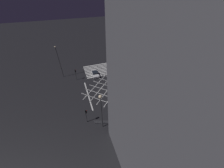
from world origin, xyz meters
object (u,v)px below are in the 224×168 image
at_px(street_lamp_east, 101,104).
at_px(traffic_light_se_main, 75,73).
at_px(traffic_light_sw_main, 126,63).
at_px(traffic_light_ne_main, 86,114).
at_px(waiting_car, 95,74).
at_px(traffic_light_nw_main, 152,95).
at_px(street_lamp_west, 138,100).
at_px(traffic_light_median_north, 125,103).
at_px(street_tree_near, 135,54).
at_px(street_lamp_far, 59,59).

bearing_deg(street_lamp_east, traffic_light_se_main, -80.89).
bearing_deg(street_lamp_east, traffic_light_sw_main, -125.89).
height_order(traffic_light_ne_main, traffic_light_sw_main, traffic_light_ne_main).
bearing_deg(traffic_light_sw_main, waiting_car, 0.58).
bearing_deg(traffic_light_ne_main, traffic_light_nw_main, 1.20).
xyz_separation_m(traffic_light_nw_main, street_lamp_west, (5.29, 2.39, 2.47)).
bearing_deg(traffic_light_nw_main, traffic_light_sw_main, -92.57).
xyz_separation_m(traffic_light_sw_main, waiting_car, (10.68, 0.11, -1.84)).
bearing_deg(traffic_light_median_north, street_tree_near, -32.88).
distance_m(street_lamp_east, street_tree_near, 28.36).
relative_size(traffic_light_nw_main, traffic_light_se_main, 0.93).
xyz_separation_m(traffic_light_sw_main, traffic_light_se_main, (16.53, 0.60, 0.19)).
relative_size(traffic_light_sw_main, waiting_car, 0.81).
bearing_deg(street_lamp_west, traffic_light_se_main, -59.80).
distance_m(traffic_light_median_north, traffic_light_sw_main, 18.45).
height_order(street_lamp_west, waiting_car, street_lamp_west).
distance_m(traffic_light_median_north, waiting_car, 16.94).
distance_m(traffic_light_nw_main, street_lamp_east, 13.83).
relative_size(traffic_light_nw_main, street_tree_near, 0.62).
bearing_deg(traffic_light_ne_main, waiting_car, 71.20).
xyz_separation_m(street_lamp_far, waiting_car, (-9.61, 2.63, -5.51)).
distance_m(traffic_light_median_north, street_lamp_far, 23.04).
bearing_deg(traffic_light_ne_main, street_tree_near, 42.76).
relative_size(traffic_light_nw_main, waiting_car, 0.81).
height_order(traffic_light_median_north, street_lamp_east, street_lamp_east).
bearing_deg(street_lamp_east, street_tree_near, -130.22).
bearing_deg(traffic_light_nw_main, street_tree_near, -105.67).
relative_size(traffic_light_se_main, waiting_car, 0.87).
relative_size(traffic_light_median_north, street_tree_near, 0.76).
xyz_separation_m(traffic_light_sw_main, street_lamp_west, (6.02, 18.66, 2.55)).
relative_size(street_lamp_west, street_tree_near, 1.45).
bearing_deg(street_lamp_west, traffic_light_nw_main, -155.73).
height_order(traffic_light_nw_main, traffic_light_se_main, traffic_light_se_main).
distance_m(traffic_light_ne_main, traffic_light_sw_main, 23.27).
relative_size(street_lamp_far, waiting_car, 2.36).
bearing_deg(traffic_light_sw_main, street_tree_near, -149.36).
height_order(traffic_light_se_main, waiting_car, traffic_light_se_main).
bearing_deg(traffic_light_ne_main, street_lamp_far, 101.79).
distance_m(traffic_light_se_main, street_lamp_east, 18.93).
bearing_deg(street_lamp_far, waiting_car, 164.68).
xyz_separation_m(traffic_light_nw_main, street_lamp_far, (19.56, -18.80, 3.58)).
relative_size(traffic_light_sw_main, street_lamp_west, 0.43).
bearing_deg(traffic_light_median_north, street_lamp_west, -136.44).
relative_size(street_lamp_east, waiting_car, 2.10).
bearing_deg(waiting_car, street_lamp_far, -105.32).
bearing_deg(traffic_light_sw_main, traffic_light_se_main, 2.08).
relative_size(traffic_light_ne_main, traffic_light_median_north, 0.92).
bearing_deg(traffic_light_sw_main, street_lamp_east, 54.11).
height_order(traffic_light_ne_main, street_lamp_west, street_lamp_west).
height_order(traffic_light_ne_main, waiting_car, traffic_light_ne_main).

